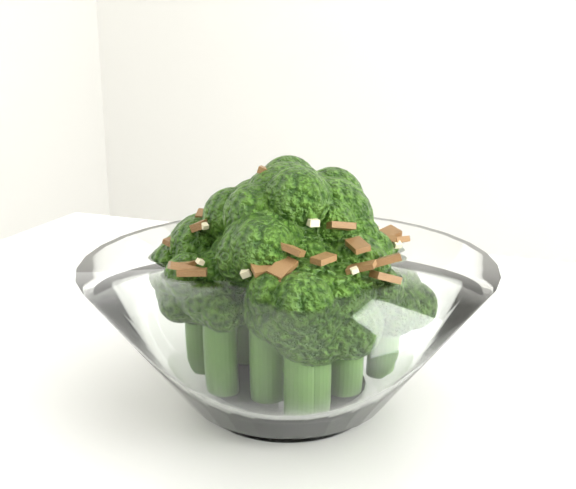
% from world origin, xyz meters
% --- Properties ---
extents(broccoli_dish, '(0.25, 0.25, 0.15)m').
position_xyz_m(broccoli_dish, '(-0.21, 0.03, 0.81)').
color(broccoli_dish, white).
rests_on(broccoli_dish, table).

